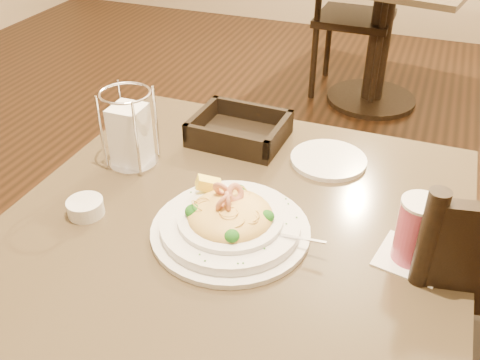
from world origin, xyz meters
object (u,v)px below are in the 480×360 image
(main_table, at_px, (237,300))
(bread_basket, at_px, (239,132))
(background_table, at_px, (383,17))
(dining_chair_near, at_px, (478,330))
(butter_ramekin, at_px, (86,207))
(dining_chair_far, at_px, (354,12))
(pasta_bowl, at_px, (230,221))
(side_plate, at_px, (328,160))
(drink_glass, at_px, (416,231))
(napkin_caddy, at_px, (130,133))

(main_table, relative_size, bread_basket, 3.95)
(main_table, relative_size, background_table, 0.85)
(dining_chair_near, xyz_separation_m, butter_ramekin, (-0.80, -0.21, 0.26))
(butter_ramekin, bearing_deg, dining_chair_far, 87.11)
(dining_chair_near, bearing_deg, background_table, -86.88)
(dining_chair_near, distance_m, pasta_bowl, 0.60)
(side_plate, bearing_deg, bread_basket, 173.93)
(side_plate, height_order, butter_ramekin, butter_ramekin)
(background_table, bearing_deg, side_plate, -86.30)
(pasta_bowl, height_order, side_plate, pasta_bowl)
(bread_basket, distance_m, side_plate, 0.23)
(main_table, bearing_deg, dining_chair_far, 94.26)
(background_table, height_order, drink_glass, drink_glass)
(drink_glass, relative_size, napkin_caddy, 0.73)
(pasta_bowl, relative_size, napkin_caddy, 1.88)
(dining_chair_far, relative_size, bread_basket, 4.08)
(background_table, xyz_separation_m, dining_chair_near, (0.51, -2.11, -0.01))
(pasta_bowl, distance_m, side_plate, 0.34)
(pasta_bowl, bearing_deg, butter_ramekin, -170.42)
(dining_chair_near, xyz_separation_m, side_plate, (-0.39, 0.16, 0.25))
(bread_basket, height_order, butter_ramekin, bread_basket)
(background_table, xyz_separation_m, drink_glass, (0.34, -2.22, 0.30))
(background_table, distance_m, butter_ramekin, 2.35)
(dining_chair_near, relative_size, drink_glass, 7.00)
(bread_basket, bearing_deg, side_plate, -6.07)
(side_plate, bearing_deg, drink_glass, -51.65)
(background_table, xyz_separation_m, pasta_bowl, (0.01, -2.27, 0.26))
(main_table, xyz_separation_m, side_plate, (0.12, 0.27, 0.24))
(bread_basket, bearing_deg, pasta_bowl, -71.84)
(dining_chair_near, xyz_separation_m, dining_chair_far, (-0.68, 2.17, 0.00))
(main_table, xyz_separation_m, background_table, (-0.00, 2.22, 0.00))
(dining_chair_near, height_order, pasta_bowl, dining_chair_near)
(background_table, distance_m, side_plate, 1.97)
(main_table, distance_m, bread_basket, 0.41)
(main_table, xyz_separation_m, drink_glass, (0.34, 0.00, 0.30))
(pasta_bowl, relative_size, drink_glass, 2.57)
(bread_basket, bearing_deg, background_table, 86.84)
(main_table, height_order, side_plate, side_plate)
(dining_chair_near, xyz_separation_m, drink_glass, (-0.17, -0.11, 0.31))
(dining_chair_far, distance_m, drink_glass, 2.35)
(dining_chair_near, xyz_separation_m, pasta_bowl, (-0.51, -0.16, 0.27))
(background_table, distance_m, bread_basket, 1.94)
(pasta_bowl, relative_size, side_plate, 1.93)
(dining_chair_far, bearing_deg, main_table, 94.75)
(dining_chair_far, bearing_deg, drink_glass, 103.08)
(drink_glass, distance_m, bread_basket, 0.54)
(dining_chair_far, xyz_separation_m, bread_basket, (0.06, -1.98, 0.27))
(dining_chair_near, height_order, butter_ramekin, dining_chair_near)
(dining_chair_far, distance_m, napkin_caddy, 2.20)
(background_table, height_order, dining_chair_near, dining_chair_near)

